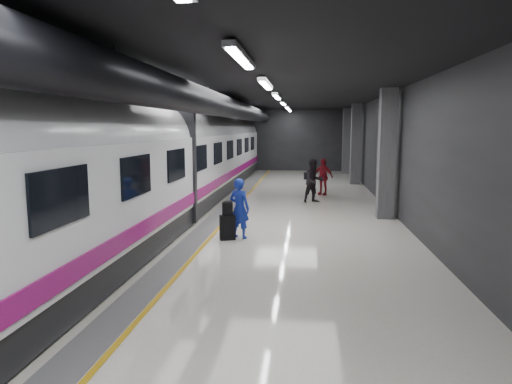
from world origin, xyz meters
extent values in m
plane|color=silver|center=(0.00, 0.00, 0.00)|extent=(40.00, 40.00, 0.00)
cube|color=black|center=(0.00, 0.00, 4.50)|extent=(10.00, 40.00, 0.02)
cube|color=#28282B|center=(0.00, 20.00, 2.25)|extent=(10.00, 0.02, 4.50)
cube|color=#28282B|center=(-5.00, 0.00, 2.25)|extent=(0.02, 40.00, 4.50)
cube|color=#28282B|center=(5.00, 0.00, 2.25)|extent=(0.02, 40.00, 4.50)
cube|color=slate|center=(-1.35, 0.00, 0.01)|extent=(0.65, 39.80, 0.01)
cube|color=gold|center=(-0.95, 0.00, 0.01)|extent=(0.10, 39.80, 0.01)
cylinder|color=black|center=(-1.30, 0.00, 3.95)|extent=(0.80, 38.00, 0.80)
cube|color=silver|center=(0.60, -6.00, 4.40)|extent=(0.22, 2.60, 0.10)
cube|color=silver|center=(0.60, -1.00, 4.40)|extent=(0.22, 2.60, 0.10)
cube|color=silver|center=(0.60, 4.00, 4.40)|extent=(0.22, 2.60, 0.10)
cube|color=silver|center=(0.60, 9.00, 4.40)|extent=(0.22, 2.60, 0.10)
cube|color=silver|center=(0.60, 14.00, 4.40)|extent=(0.22, 2.60, 0.10)
cube|color=silver|center=(0.60, 18.00, 4.40)|extent=(0.22, 2.60, 0.10)
cube|color=#515154|center=(4.55, 2.00, 2.25)|extent=(0.55, 0.55, 4.50)
cube|color=#515154|center=(4.55, 12.00, 2.25)|extent=(0.55, 0.55, 4.50)
cube|color=#515154|center=(4.55, 18.00, 2.25)|extent=(0.55, 0.55, 4.50)
cube|color=black|center=(-3.25, 0.00, 0.35)|extent=(2.80, 38.00, 0.60)
cube|color=white|center=(-3.25, 0.00, 1.75)|extent=(2.90, 38.00, 2.20)
cylinder|color=white|center=(-3.25, 0.00, 2.70)|extent=(2.80, 38.00, 2.80)
cube|color=#900D65|center=(-1.78, 0.00, 0.95)|extent=(0.04, 38.00, 0.35)
cube|color=black|center=(-3.25, 0.00, 2.00)|extent=(3.05, 0.25, 3.80)
cube|color=black|center=(-1.78, -8.00, 2.15)|extent=(0.05, 1.60, 0.85)
cube|color=black|center=(-1.78, -5.00, 2.15)|extent=(0.05, 1.60, 0.85)
cube|color=black|center=(-1.78, -2.00, 2.15)|extent=(0.05, 1.60, 0.85)
cube|color=black|center=(-1.78, 1.00, 2.15)|extent=(0.05, 1.60, 0.85)
cube|color=black|center=(-1.78, 4.00, 2.15)|extent=(0.05, 1.60, 0.85)
cube|color=black|center=(-1.78, 7.00, 2.15)|extent=(0.05, 1.60, 0.85)
cube|color=black|center=(-1.78, 10.00, 2.15)|extent=(0.05, 1.60, 0.85)
cube|color=black|center=(-1.78, 13.00, 2.15)|extent=(0.05, 1.60, 0.85)
cube|color=black|center=(-1.78, 16.00, 2.15)|extent=(0.05, 1.60, 0.85)
imported|color=#161AAA|center=(-0.11, -1.48, 0.87)|extent=(0.74, 0.62, 1.73)
cube|color=black|center=(-0.42, -1.72, 0.35)|extent=(0.49, 0.39, 0.70)
cube|color=black|center=(-0.41, -1.73, 0.89)|extent=(0.32, 0.23, 0.38)
imported|color=black|center=(2.12, 5.18, 0.92)|extent=(1.11, 1.02, 1.85)
imported|color=maroon|center=(2.58, 7.51, 0.86)|extent=(1.09, 0.84, 1.73)
cube|color=black|center=(1.83, 13.94, 0.22)|extent=(0.33, 0.25, 0.44)
camera|label=1|loc=(1.77, -14.23, 3.15)|focal=32.00mm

